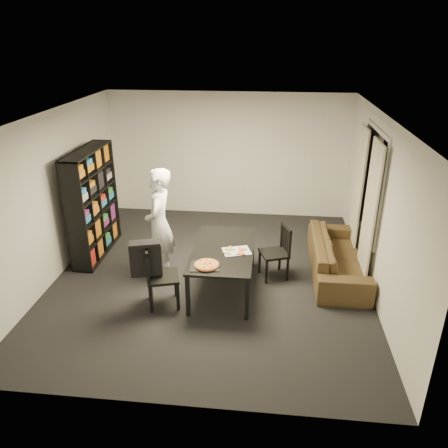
# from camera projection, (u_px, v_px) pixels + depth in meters

# --- Properties ---
(room) EXTENTS (5.01, 5.51, 2.61)m
(room) POSITION_uv_depth(u_px,v_px,m) (211.00, 202.00, 6.67)
(room) COLOR black
(room) RESTS_ON ground
(window_pane) EXTENTS (0.02, 1.40, 1.60)m
(window_pane) POSITION_uv_depth(u_px,v_px,m) (371.00, 183.00, 6.89)
(window_pane) COLOR black
(window_pane) RESTS_ON room
(window_frame) EXTENTS (0.03, 1.52, 1.72)m
(window_frame) POSITION_uv_depth(u_px,v_px,m) (371.00, 182.00, 6.89)
(window_frame) COLOR white
(window_frame) RESTS_ON room
(curtain_left) EXTENTS (0.03, 0.70, 2.25)m
(curtain_left) POSITION_uv_depth(u_px,v_px,m) (369.00, 215.00, 6.57)
(curtain_left) COLOR beige
(curtain_left) RESTS_ON room
(curtain_right) EXTENTS (0.03, 0.70, 2.25)m
(curtain_right) POSITION_uv_depth(u_px,v_px,m) (357.00, 192.00, 7.51)
(curtain_right) COLOR beige
(curtain_right) RESTS_ON room
(bookshelf) EXTENTS (0.35, 1.50, 1.90)m
(bookshelf) POSITION_uv_depth(u_px,v_px,m) (93.00, 204.00, 7.57)
(bookshelf) COLOR black
(bookshelf) RESTS_ON room
(dining_table) EXTENTS (0.91, 1.65, 0.69)m
(dining_table) POSITION_uv_depth(u_px,v_px,m) (223.00, 252.00, 6.60)
(dining_table) COLOR black
(dining_table) RESTS_ON room
(chair_left) EXTENTS (0.55, 0.55, 0.96)m
(chair_left) POSITION_uv_depth(u_px,v_px,m) (156.00, 272.00, 6.22)
(chair_left) COLOR black
(chair_left) RESTS_ON room
(chair_right) EXTENTS (0.53, 0.53, 0.89)m
(chair_right) POSITION_uv_depth(u_px,v_px,m) (279.00, 248.00, 6.99)
(chair_right) COLOR black
(chair_right) RESTS_ON room
(draped_jacket) EXTENTS (0.46, 0.30, 0.53)m
(draped_jacket) POSITION_uv_depth(u_px,v_px,m) (146.00, 258.00, 6.10)
(draped_jacket) COLOR black
(draped_jacket) RESTS_ON chair_left
(person) EXTENTS (0.46, 0.68, 1.81)m
(person) POSITION_uv_depth(u_px,v_px,m) (159.00, 224.00, 6.86)
(person) COLOR white
(person) RESTS_ON room
(baking_tray) EXTENTS (0.44, 0.37, 0.01)m
(baking_tray) POSITION_uv_depth(u_px,v_px,m) (205.00, 266.00, 6.08)
(baking_tray) COLOR black
(baking_tray) RESTS_ON dining_table
(pepperoni_pizza) EXTENTS (0.35, 0.35, 0.03)m
(pepperoni_pizza) POSITION_uv_depth(u_px,v_px,m) (207.00, 265.00, 6.07)
(pepperoni_pizza) COLOR #A3542F
(pepperoni_pizza) RESTS_ON dining_table
(kitchen_towel) EXTENTS (0.47, 0.41, 0.01)m
(kitchen_towel) POSITION_uv_depth(u_px,v_px,m) (237.00, 251.00, 6.49)
(kitchen_towel) COLOR silver
(kitchen_towel) RESTS_ON dining_table
(pizza_slices) EXTENTS (0.42, 0.37, 0.01)m
(pizza_slices) POSITION_uv_depth(u_px,v_px,m) (235.00, 251.00, 6.48)
(pizza_slices) COLOR #DC8D44
(pizza_slices) RESTS_ON dining_table
(sofa) EXTENTS (0.82, 2.09, 0.61)m
(sofa) POSITION_uv_depth(u_px,v_px,m) (337.00, 256.00, 7.16)
(sofa) COLOR #42321A
(sofa) RESTS_ON room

